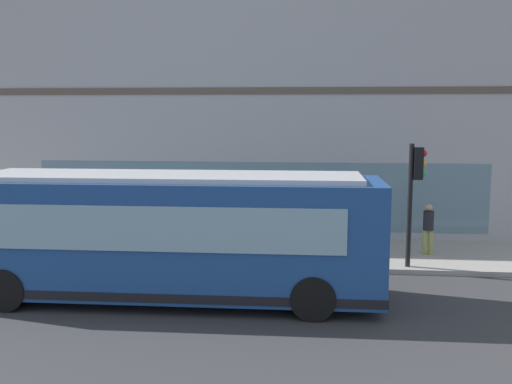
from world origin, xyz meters
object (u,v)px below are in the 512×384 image
object	(u,v)px
city_bus_nearside	(170,237)
pedestrian_near_building_entrance	(304,221)
fire_hydrant	(241,242)
traffic_light_near_corner	(415,182)
pedestrian_by_light_pole	(428,226)
newspaper_vending_box	(310,241)

from	to	relation	value
city_bus_nearside	pedestrian_near_building_entrance	world-z (taller)	city_bus_nearside
fire_hydrant	pedestrian_near_building_entrance	bearing A→B (deg)	-65.14
city_bus_nearside	traffic_light_near_corner	distance (m)	7.04
fire_hydrant	pedestrian_by_light_pole	distance (m)	5.82
city_bus_nearside	newspaper_vending_box	xyz separation A→B (m)	(4.11, -3.33, -0.95)
pedestrian_near_building_entrance	traffic_light_near_corner	bearing A→B (deg)	-123.11
pedestrian_near_building_entrance	city_bus_nearside	bearing A→B (deg)	148.38
pedestrian_by_light_pole	newspaper_vending_box	world-z (taller)	pedestrian_by_light_pole
fire_hydrant	pedestrian_by_light_pole	xyz separation A→B (m)	(0.39, -5.78, 0.53)
newspaper_vending_box	city_bus_nearside	bearing A→B (deg)	141.01
fire_hydrant	traffic_light_near_corner	bearing A→B (deg)	-102.46
newspaper_vending_box	traffic_light_near_corner	bearing A→B (deg)	-109.50
fire_hydrant	pedestrian_near_building_entrance	size ratio (longest dim) A/B	0.48
traffic_light_near_corner	pedestrian_by_light_pole	size ratio (longest dim) A/B	2.23
fire_hydrant	newspaper_vending_box	size ratio (longest dim) A/B	0.82
city_bus_nearside	traffic_light_near_corner	bearing A→B (deg)	-63.83
city_bus_nearside	pedestrian_near_building_entrance	size ratio (longest dim) A/B	6.53
pedestrian_near_building_entrance	fire_hydrant	bearing A→B (deg)	114.86
city_bus_nearside	newspaper_vending_box	distance (m)	5.37
pedestrian_near_building_entrance	newspaper_vending_box	distance (m)	1.09
pedestrian_near_building_entrance	pedestrian_by_light_pole	size ratio (longest dim) A/B	0.98
traffic_light_near_corner	pedestrian_by_light_pole	bearing A→B (deg)	-25.20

